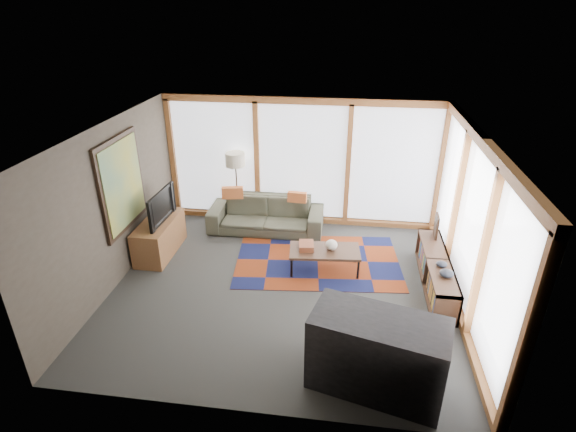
# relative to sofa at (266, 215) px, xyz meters

# --- Properties ---
(ground) EXTENTS (5.50, 5.50, 0.00)m
(ground) POSITION_rel_sofa_xyz_m (0.66, -1.95, -0.33)
(ground) COLOR #2F2F2C
(ground) RESTS_ON ground
(room_envelope) EXTENTS (5.52, 5.02, 2.62)m
(room_envelope) POSITION_rel_sofa_xyz_m (1.15, -1.39, 1.21)
(room_envelope) COLOR #3C342B
(room_envelope) RESTS_ON ground
(rug) EXTENTS (3.06, 2.14, 0.01)m
(rug) POSITION_rel_sofa_xyz_m (1.13, -1.08, -0.33)
(rug) COLOR maroon
(rug) RESTS_ON ground
(sofa) EXTENTS (2.28, 0.91, 0.66)m
(sofa) POSITION_rel_sofa_xyz_m (0.00, 0.00, 0.00)
(sofa) COLOR #3B3D2E
(sofa) RESTS_ON ground
(pillow_left) EXTENTS (0.44, 0.21, 0.23)m
(pillow_left) POSITION_rel_sofa_xyz_m (-0.67, -0.00, 0.45)
(pillow_left) COLOR #BB5D2C
(pillow_left) RESTS_ON sofa
(pillow_right) EXTENTS (0.38, 0.14, 0.20)m
(pillow_right) POSITION_rel_sofa_xyz_m (0.63, -0.01, 0.43)
(pillow_right) COLOR #BB5D2C
(pillow_right) RESTS_ON sofa
(floor_lamp) EXTENTS (0.39, 0.39, 1.56)m
(floor_lamp) POSITION_rel_sofa_xyz_m (-0.62, 0.17, 0.45)
(floor_lamp) COLOR black
(floor_lamp) RESTS_ON ground
(coffee_table) EXTENTS (1.24, 0.70, 0.40)m
(coffee_table) POSITION_rel_sofa_xyz_m (1.26, -1.35, -0.13)
(coffee_table) COLOR black
(coffee_table) RESTS_ON ground
(book_stack) EXTENTS (0.28, 0.33, 0.10)m
(book_stack) POSITION_rel_sofa_xyz_m (0.95, -1.34, 0.12)
(book_stack) COLOR brown
(book_stack) RESTS_ON coffee_table
(vase) EXTENTS (0.23, 0.23, 0.18)m
(vase) POSITION_rel_sofa_xyz_m (1.37, -1.31, 0.15)
(vase) COLOR beige
(vase) RESTS_ON coffee_table
(bookshelf) EXTENTS (0.38, 2.07, 0.52)m
(bookshelf) POSITION_rel_sofa_xyz_m (3.09, -1.58, -0.07)
(bookshelf) COLOR black
(bookshelf) RESTS_ON ground
(bowl_a) EXTENTS (0.22, 0.22, 0.11)m
(bowl_a) POSITION_rel_sofa_xyz_m (3.12, -2.08, 0.24)
(bowl_a) COLOR black
(bowl_a) RESTS_ON bookshelf
(bowl_b) EXTENTS (0.20, 0.20, 0.08)m
(bowl_b) POSITION_rel_sofa_xyz_m (3.10, -1.81, 0.23)
(bowl_b) COLOR black
(bowl_b) RESTS_ON bookshelf
(shelf_picture) EXTENTS (0.05, 0.31, 0.40)m
(shelf_picture) POSITION_rel_sofa_xyz_m (3.15, -0.82, 0.39)
(shelf_picture) COLOR black
(shelf_picture) RESTS_ON bookshelf
(tv_console) EXTENTS (0.53, 1.28, 0.64)m
(tv_console) POSITION_rel_sofa_xyz_m (-1.77, -1.16, -0.01)
(tv_console) COLOR brown
(tv_console) RESTS_ON ground
(television) EXTENTS (0.17, 1.01, 0.58)m
(television) POSITION_rel_sofa_xyz_m (-1.76, -1.13, 0.60)
(television) COLOR black
(television) RESTS_ON tv_console
(bar_counter) EXTENTS (1.70, 1.10, 0.99)m
(bar_counter) POSITION_rel_sofa_xyz_m (2.04, -3.85, 0.16)
(bar_counter) COLOR black
(bar_counter) RESTS_ON ground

